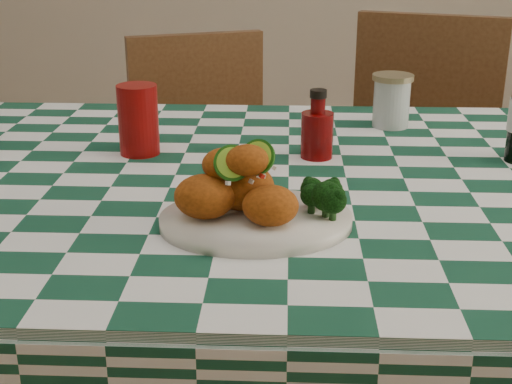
# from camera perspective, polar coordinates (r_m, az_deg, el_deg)

# --- Properties ---
(dining_table) EXTENTS (1.66, 1.06, 0.79)m
(dining_table) POSITION_cam_1_polar(r_m,az_deg,el_deg) (1.46, 2.37, -13.43)
(dining_table) COLOR #14432E
(dining_table) RESTS_ON ground
(plate) EXTENTS (0.31, 0.26, 0.02)m
(plate) POSITION_cam_1_polar(r_m,az_deg,el_deg) (1.07, -0.00, -2.30)
(plate) COLOR silver
(plate) RESTS_ON dining_table
(fried_chicken_pile) EXTENTS (0.17, 0.13, 0.11)m
(fried_chicken_pile) POSITION_cam_1_polar(r_m,az_deg,el_deg) (1.05, -0.65, 0.92)
(fried_chicken_pile) COLOR #A84910
(fried_chicken_pile) RESTS_ON plate
(broccoli_side) EXTENTS (0.07, 0.07, 0.06)m
(broccoli_side) POSITION_cam_1_polar(r_m,az_deg,el_deg) (1.07, 4.78, -0.32)
(broccoli_side) COLOR black
(broccoli_side) RESTS_ON plate
(red_tumbler) EXTENTS (0.09, 0.09, 0.14)m
(red_tumbler) POSITION_cam_1_polar(r_m,az_deg,el_deg) (1.41, -9.40, 5.72)
(red_tumbler) COLOR #770706
(red_tumbler) RESTS_ON dining_table
(ketchup_bottle) EXTENTS (0.06, 0.06, 0.13)m
(ketchup_bottle) POSITION_cam_1_polar(r_m,az_deg,el_deg) (1.37, 4.93, 5.44)
(ketchup_bottle) COLOR #5B0404
(ketchup_bottle) RESTS_ON dining_table
(mason_jar) EXTENTS (0.11, 0.11, 0.12)m
(mason_jar) POSITION_cam_1_polar(r_m,az_deg,el_deg) (1.61, 10.79, 7.19)
(mason_jar) COLOR #B2BCBA
(mason_jar) RESTS_ON dining_table
(wooden_chair_left) EXTENTS (0.54, 0.55, 0.90)m
(wooden_chair_left) POSITION_cam_1_polar(r_m,az_deg,el_deg) (2.10, -3.26, -0.45)
(wooden_chair_left) COLOR #472814
(wooden_chair_left) RESTS_ON ground
(wooden_chair_right) EXTENTS (0.56, 0.58, 0.96)m
(wooden_chair_right) POSITION_cam_1_polar(r_m,az_deg,el_deg) (2.11, 12.11, 0.03)
(wooden_chair_right) COLOR #472814
(wooden_chair_right) RESTS_ON ground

